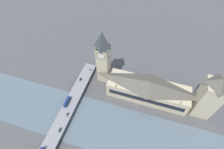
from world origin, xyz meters
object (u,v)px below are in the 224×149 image
at_px(parliament_hall, 148,90).
at_px(car_southbound_lead, 81,79).
at_px(double_decker_bus_rear, 67,102).
at_px(clock_tower, 103,57).
at_px(car_northbound_lead, 60,130).
at_px(car_northbound_mid, 68,114).
at_px(car_northbound_tail, 90,70).
at_px(victoria_tower, 209,96).
at_px(road_bridge, 66,113).

bearing_deg(parliament_hall, car_southbound_lead, 93.39).
xyz_separation_m(double_decker_bus_rear, car_southbound_lead, (31.68, -0.75, -1.93)).
relative_size(parliament_hall, clock_tower, 1.24).
distance_m(car_northbound_lead, car_northbound_mid, 16.32).
relative_size(clock_tower, car_northbound_tail, 17.46).
xyz_separation_m(victoria_tower, car_southbound_lead, (-4.52, 130.19, -20.60)).
height_order(car_northbound_tail, car_southbound_lead, car_northbound_tail).
bearing_deg(car_southbound_lead, car_northbound_lead, -174.57).
xyz_separation_m(car_northbound_mid, car_southbound_lead, (43.33, 5.24, 0.01)).
relative_size(clock_tower, car_southbound_lead, 16.71).
height_order(victoria_tower, double_decker_bus_rear, victoria_tower).
distance_m(double_decker_bus_rear, car_northbound_tail, 47.83).
height_order(parliament_hall, double_decker_bus_rear, parliament_hall).
relative_size(victoria_tower, car_northbound_mid, 12.69).
xyz_separation_m(parliament_hall, car_northbound_tail, (11.23, 69.83, -6.94)).
height_order(double_decker_bus_rear, car_southbound_lead, double_decker_bus_rear).
height_order(car_northbound_lead, car_northbound_tail, car_northbound_tail).
relative_size(road_bridge, car_southbound_lead, 33.10).
xyz_separation_m(clock_tower, victoria_tower, (-10.62, -106.88, -8.61)).
height_order(double_decker_bus_rear, car_northbound_tail, double_decker_bus_rear).
distance_m(parliament_hall, car_northbound_tail, 71.06).
bearing_deg(car_northbound_lead, car_northbound_mid, 1.51).
height_order(road_bridge, car_northbound_tail, car_northbound_tail).
bearing_deg(double_decker_bus_rear, victoria_tower, -74.54).
distance_m(double_decker_bus_rear, car_northbound_lead, 28.75).
bearing_deg(car_northbound_mid, victoria_tower, -69.04).
bearing_deg(car_northbound_tail, clock_tower, -91.77).
relative_size(road_bridge, car_northbound_lead, 28.91).
bearing_deg(car_northbound_tail, parliament_hall, -99.14).
height_order(victoria_tower, car_northbound_mid, victoria_tower).
bearing_deg(victoria_tower, road_bridge, 109.95).
bearing_deg(car_northbound_mid, car_southbound_lead, 6.90).
bearing_deg(victoria_tower, car_northbound_mid, 110.96).
height_order(parliament_hall, car_northbound_lead, parliament_hall).
distance_m(victoria_tower, car_southbound_lead, 131.89).
height_order(clock_tower, victoria_tower, clock_tower).
relative_size(car_northbound_lead, car_northbound_mid, 1.01).
bearing_deg(parliament_hall, car_northbound_mid, 124.26).
bearing_deg(car_northbound_lead, road_bridge, 10.22).
relative_size(double_decker_bus_rear, car_northbound_lead, 2.50).
bearing_deg(parliament_hall, clock_tower, 78.41).
bearing_deg(victoria_tower, parliament_hall, 90.06).
xyz_separation_m(double_decker_bus_rear, car_northbound_mid, (-11.65, -5.99, -1.94)).
xyz_separation_m(victoria_tower, car_northbound_tail, (11.17, 124.61, -20.58)).
relative_size(parliament_hall, victoria_tower, 1.44).
xyz_separation_m(victoria_tower, road_bridge, (-46.37, 127.73, -22.41)).
xyz_separation_m(parliament_hall, victoria_tower, (0.06, -54.78, 13.64)).
xyz_separation_m(car_northbound_lead, car_northbound_tail, (75.34, 0.09, 0.02)).
distance_m(car_northbound_mid, car_northbound_tail, 59.03).
bearing_deg(clock_tower, victoria_tower, -95.68).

